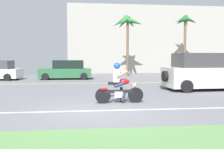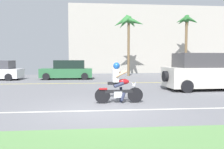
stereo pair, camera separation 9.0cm
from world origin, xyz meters
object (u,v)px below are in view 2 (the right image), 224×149
(parked_car_1, at_px, (67,70))
(palm_tree_0, at_px, (187,25))
(palm_tree_2, at_px, (128,24))
(motorcyclist, at_px, (119,86))
(suv_nearby, at_px, (208,72))

(parked_car_1, distance_m, palm_tree_0, 13.23)
(palm_tree_0, bearing_deg, parked_car_1, -161.63)
(parked_car_1, xyz_separation_m, palm_tree_2, (5.62, 3.00, 4.30))
(motorcyclist, distance_m, suv_nearby, 6.46)
(motorcyclist, relative_size, palm_tree_0, 0.30)
(palm_tree_2, bearing_deg, motorcyclist, -100.98)
(suv_nearby, bearing_deg, parked_car_1, 137.85)
(motorcyclist, height_order, palm_tree_2, palm_tree_2)
(motorcyclist, height_order, suv_nearby, suv_nearby)
(suv_nearby, relative_size, parked_car_1, 1.20)
(palm_tree_0, relative_size, palm_tree_2, 1.05)
(motorcyclist, xyz_separation_m, parked_car_1, (-2.90, 11.02, 0.07))
(palm_tree_2, bearing_deg, parked_car_1, -151.88)
(suv_nearby, bearing_deg, palm_tree_0, 73.04)
(parked_car_1, height_order, palm_tree_2, palm_tree_2)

